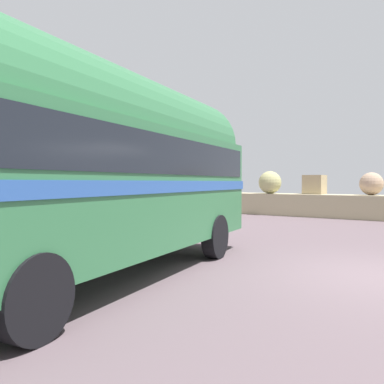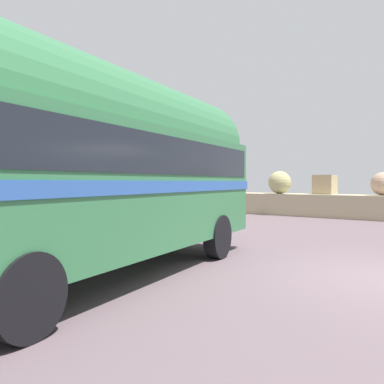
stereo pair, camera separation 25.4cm
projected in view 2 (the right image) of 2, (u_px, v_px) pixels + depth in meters
The scene contains 1 object.
vintage_coach at pixel (101, 162), 7.05m from camera, with size 4.14×8.89×3.70m.
Camera 2 is at (1.67, -7.65, 1.71)m, focal length 38.00 mm.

